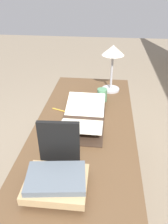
% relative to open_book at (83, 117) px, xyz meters
% --- Properties ---
extents(ground_plane, '(12.00, 12.00, 0.00)m').
position_rel_open_book_xyz_m(ground_plane, '(0.08, 0.01, -0.80)').
color(ground_plane, gray).
extents(reading_desk, '(1.57, 0.64, 0.77)m').
position_rel_open_book_xyz_m(reading_desk, '(0.08, 0.01, -0.13)').
color(reading_desk, brown).
rests_on(reading_desk, ground_plane).
extents(open_book, '(0.54, 0.28, 0.08)m').
position_rel_open_book_xyz_m(open_book, '(0.00, 0.00, 0.00)').
color(open_book, '#38281E').
rests_on(open_book, reading_desk).
extents(book_stack_tall, '(0.22, 0.27, 0.09)m').
position_rel_open_book_xyz_m(book_stack_tall, '(0.58, -0.05, 0.02)').
color(book_stack_tall, maroon).
rests_on(book_stack_tall, reading_desk).
extents(book_standing_upright, '(0.03, 0.20, 0.26)m').
position_rel_open_book_xyz_m(book_standing_upright, '(0.41, -0.07, 0.10)').
color(book_standing_upright, black).
rests_on(book_standing_upright, reading_desk).
extents(reading_lamp, '(0.17, 0.17, 0.38)m').
position_rel_open_book_xyz_m(reading_lamp, '(-0.48, 0.18, 0.26)').
color(reading_lamp, '#ADADB2').
rests_on(reading_lamp, reading_desk).
extents(coffee_mug, '(0.11, 0.08, 0.10)m').
position_rel_open_book_xyz_m(coffee_mug, '(-0.28, 0.11, 0.02)').
color(coffee_mug, '#4C7F5B').
rests_on(coffee_mug, reading_desk).
extents(pencil, '(0.06, 0.14, 0.01)m').
position_rel_open_book_xyz_m(pencil, '(-0.10, -0.17, -0.02)').
color(pencil, gold).
rests_on(pencil, reading_desk).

